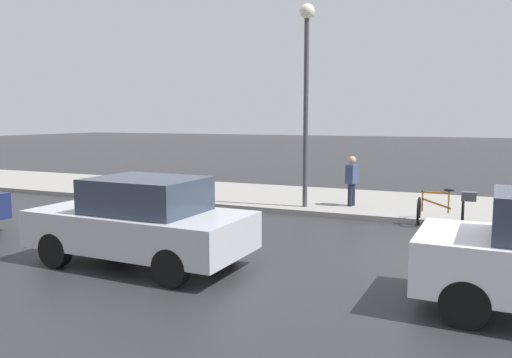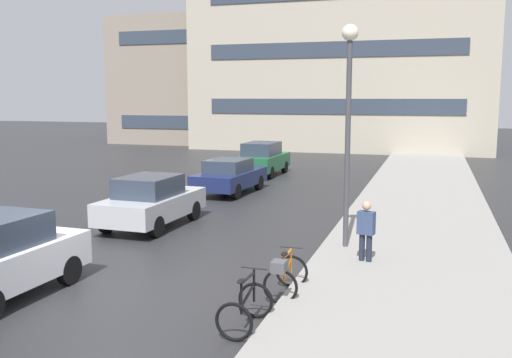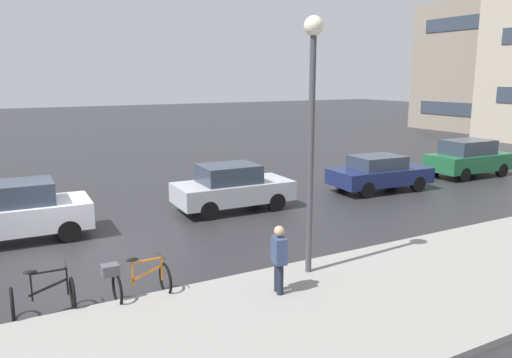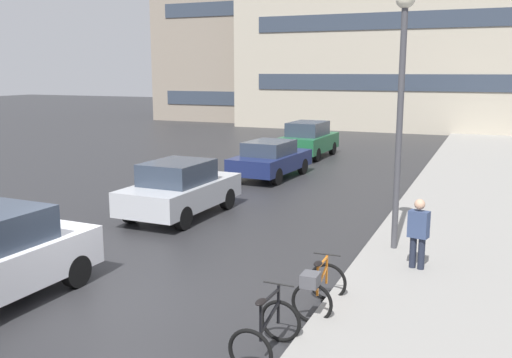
# 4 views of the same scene
# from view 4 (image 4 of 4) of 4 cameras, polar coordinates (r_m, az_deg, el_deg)

# --- Properties ---
(ground_plane) EXTENTS (140.00, 140.00, 0.00)m
(ground_plane) POSITION_cam_4_polar(r_m,az_deg,el_deg) (11.16, -13.25, -11.51)
(ground_plane) COLOR #28282B
(sidewalk_kerb) EXTENTS (4.80, 60.00, 0.14)m
(sidewalk_kerb) POSITION_cam_4_polar(r_m,az_deg,el_deg) (18.75, 21.58, -2.64)
(sidewalk_kerb) COLOR gray
(sidewalk_kerb) RESTS_ON ground
(bicycle_nearest) EXTENTS (0.73, 1.18, 1.00)m
(bicycle_nearest) POSITION_cam_4_polar(r_m,az_deg,el_deg) (8.68, 1.03, -15.11)
(bicycle_nearest) COLOR black
(bicycle_nearest) RESTS_ON ground
(bicycle_second) EXTENTS (0.74, 1.37, 0.97)m
(bicycle_second) POSITION_cam_4_polar(r_m,az_deg,el_deg) (10.07, 6.21, -10.74)
(bicycle_second) COLOR black
(bicycle_second) RESTS_ON ground
(car_silver) EXTENTS (2.03, 4.16, 1.63)m
(car_silver) POSITION_cam_4_polar(r_m,az_deg,el_deg) (16.65, -7.59, -0.97)
(car_silver) COLOR #B2B5BA
(car_silver) RESTS_ON ground
(car_navy) EXTENTS (2.15, 4.28, 1.47)m
(car_navy) POSITION_cam_4_polar(r_m,az_deg,el_deg) (22.48, 1.46, 2.03)
(car_navy) COLOR navy
(car_navy) RESTS_ON ground
(car_green) EXTENTS (2.00, 4.12, 1.73)m
(car_green) POSITION_cam_4_polar(r_m,az_deg,el_deg) (28.01, 5.26, 3.98)
(car_green) COLOR #1E6038
(car_green) RESTS_ON ground
(pedestrian) EXTENTS (0.44, 0.32, 1.61)m
(pedestrian) POSITION_cam_4_polar(r_m,az_deg,el_deg) (12.22, 15.92, -5.18)
(pedestrian) COLOR #1E2333
(pedestrian) RESTS_ON ground
(streetlamp) EXTENTS (0.42, 0.42, 5.91)m
(streetlamp) POSITION_cam_4_polar(r_m,az_deg,el_deg) (13.07, 14.36, 9.58)
(streetlamp) COLOR #424247
(streetlamp) RESTS_ON ground
(building_facade_side) EXTENTS (16.92, 10.96, 10.92)m
(building_facade_side) POSITION_cam_4_polar(r_m,az_deg,el_deg) (50.71, 1.26, 12.24)
(building_facade_side) COLOR gray
(building_facade_side) RESTS_ON ground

